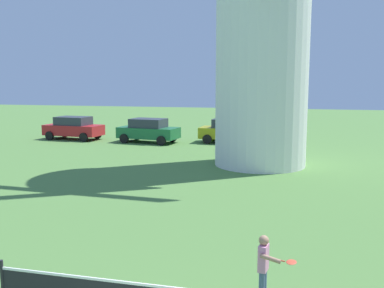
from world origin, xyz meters
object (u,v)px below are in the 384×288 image
at_px(parked_car_green, 148,130).
at_px(parked_car_mustard, 230,131).
at_px(player_far, 265,264).
at_px(parked_car_red, 74,128).

height_order(parked_car_green, parked_car_mustard, same).
bearing_deg(player_far, parked_car_mustard, 100.50).
relative_size(parked_car_red, parked_car_green, 1.00).
bearing_deg(parked_car_green, parked_car_mustard, 11.70).
distance_m(parked_car_green, parked_car_mustard, 5.33).
relative_size(parked_car_green, parked_car_mustard, 1.03).
bearing_deg(parked_car_mustard, parked_car_red, -175.58).
bearing_deg(parked_car_red, player_far, -52.96).
bearing_deg(player_far, parked_car_red, 127.04).
distance_m(parked_car_red, parked_car_green, 5.53).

